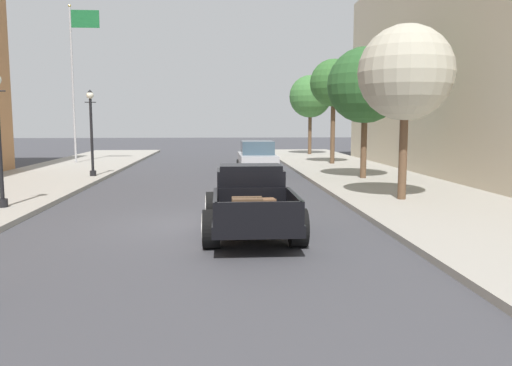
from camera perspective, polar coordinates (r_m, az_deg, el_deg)
ground_plane at (r=12.99m, az=-6.78°, el=-4.71°), size 140.00×140.00×0.00m
sidewalk_right at (r=14.55m, az=23.13°, el=-3.67°), size 5.50×64.00×0.15m
hotrod_truck_black at (r=12.13m, az=-0.63°, el=-1.87°), size 2.21×4.95×1.58m
car_background_silver at (r=25.14m, az=0.10°, el=2.69°), size 1.89×4.31×1.65m
street_lamp_far at (r=24.17m, az=-17.83°, el=6.04°), size 0.50×0.32×3.85m
flagpole at (r=32.53m, az=-19.36°, el=12.08°), size 1.74×0.16×9.16m
street_tree_nearest at (r=16.79m, az=16.30°, el=11.62°), size 2.94×2.94×5.40m
street_tree_second at (r=22.72m, az=12.04°, el=10.55°), size 3.23×3.23×5.60m
street_tree_third at (r=30.34m, az=8.61°, el=10.88°), size 2.72×2.72×6.01m
street_tree_farthest at (r=38.84m, az=6.05°, el=9.52°), size 3.13×3.13×5.85m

